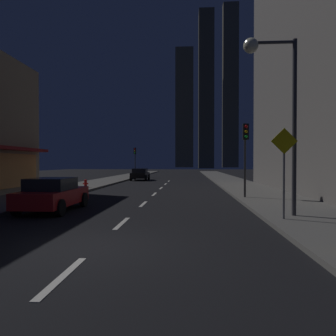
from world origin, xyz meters
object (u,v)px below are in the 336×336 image
(car_parked_far, at_px, (140,174))
(street_lamp_right, at_px, (272,83))
(traffic_light_far_left, at_px, (135,155))
(pedestrian_crossing_sign, at_px, (284,165))
(traffic_light_near_right, at_px, (245,144))
(car_parked_near, at_px, (53,194))
(fire_hydrant_far_left, at_px, (86,184))

(car_parked_far, height_order, street_lamp_right, street_lamp_right)
(car_parked_far, height_order, traffic_light_far_left, traffic_light_far_left)
(pedestrian_crossing_sign, bearing_deg, street_lamp_right, 105.54)
(traffic_light_far_left, bearing_deg, street_lamp_right, -72.24)
(traffic_light_near_right, xyz_separation_m, street_lamp_right, (-0.12, -6.22, 1.87))
(pedestrian_crossing_sign, bearing_deg, car_parked_far, 108.66)
(car_parked_near, height_order, traffic_light_near_right, traffic_light_near_right)
(street_lamp_right, bearing_deg, pedestrian_crossing_sign, -74.46)
(car_parked_near, distance_m, car_parked_far, 25.01)
(street_lamp_right, relative_size, pedestrian_crossing_sign, 2.09)
(fire_hydrant_far_left, bearing_deg, car_parked_near, -78.62)
(traffic_light_far_left, bearing_deg, car_parked_far, -75.80)
(car_parked_near, height_order, car_parked_far, same)
(fire_hydrant_far_left, xyz_separation_m, pedestrian_crossing_sign, (11.50, -13.67, 1.56))
(fire_hydrant_far_left, relative_size, traffic_light_far_left, 0.16)
(street_lamp_right, height_order, pedestrian_crossing_sign, street_lamp_right)
(car_parked_far, relative_size, pedestrian_crossing_sign, 1.34)
(traffic_light_far_left, xyz_separation_m, street_lamp_right, (10.88, -33.97, 1.87))
(car_parked_near, distance_m, traffic_light_far_left, 32.67)
(fire_hydrant_far_left, height_order, traffic_light_far_left, traffic_light_far_left)
(car_parked_far, xyz_separation_m, traffic_light_far_left, (-1.90, 7.51, 2.45))
(fire_hydrant_far_left, relative_size, traffic_light_near_right, 0.16)
(car_parked_far, bearing_deg, fire_hydrant_far_left, -99.61)
(fire_hydrant_far_left, bearing_deg, pedestrian_crossing_sign, -49.92)
(fire_hydrant_far_left, distance_m, pedestrian_crossing_sign, 17.93)
(car_parked_near, bearing_deg, fire_hydrant_far_left, 101.38)
(car_parked_far, height_order, fire_hydrant_far_left, car_parked_far)
(traffic_light_near_right, relative_size, street_lamp_right, 0.64)
(traffic_light_near_right, bearing_deg, fire_hydrant_far_left, 149.73)
(traffic_light_near_right, bearing_deg, car_parked_near, -152.29)
(street_lamp_right, bearing_deg, fire_hydrant_far_left, 131.22)
(car_parked_far, distance_m, fire_hydrant_far_left, 13.78)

